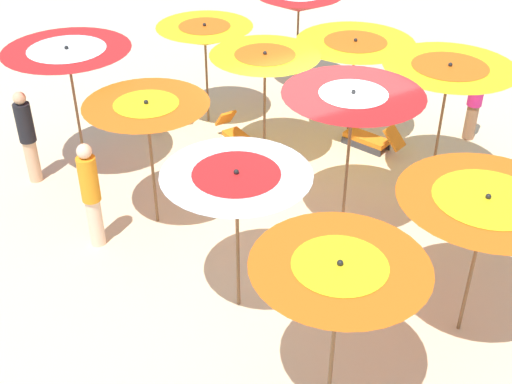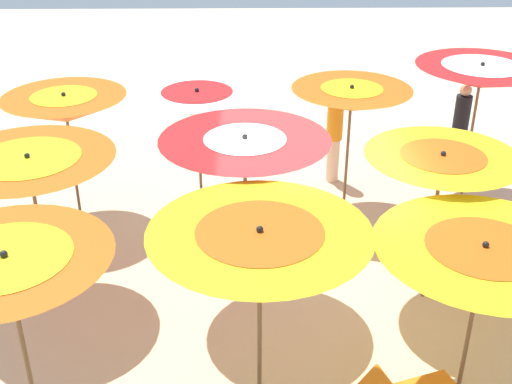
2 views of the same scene
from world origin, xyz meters
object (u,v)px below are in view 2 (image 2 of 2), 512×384
beach_umbrella_3 (483,260)px  beach_umbrella_10 (30,171)px  beach_umbrella_7 (245,153)px  beachgoer_0 (460,127)px  beach_umbrella_5 (351,99)px  beach_umbrella_6 (260,250)px  beach_umbrella_2 (481,76)px  beach_umbrella_9 (8,275)px  beachgoer_1 (334,133)px  beach_umbrella_8 (197,103)px  lounger_4 (479,277)px  beach_umbrella_4 (441,170)px  beach_umbrella_11 (65,109)px  beach_ball (46,220)px

beach_umbrella_3 → beach_umbrella_10: bearing=-111.3°
beach_umbrella_7 → beachgoer_0: bearing=134.5°
beach_umbrella_5 → beach_umbrella_6: bearing=-18.6°
beach_umbrella_5 → beach_umbrella_7: bearing=-33.6°
beach_umbrella_2 → beach_umbrella_9: 8.43m
beach_umbrella_2 → beachgoer_1: 2.73m
beach_umbrella_3 → beach_umbrella_8: 5.46m
beach_umbrella_6 → beach_umbrella_8: (-4.57, -0.91, -0.14)m
beach_umbrella_5 → lounger_4: 3.46m
lounger_4 → beach_umbrella_2: bearing=-104.2°
beach_umbrella_5 → beachgoer_0: (-1.42, 2.37, -1.07)m
beach_umbrella_10 → beachgoer_0: size_ratio=1.25×
beach_umbrella_3 → beach_umbrella_10: size_ratio=1.02×
beach_umbrella_4 → beachgoer_0: bearing=158.6°
beach_umbrella_9 → beach_umbrella_3: bearing=98.7°
beachgoer_0 → beach_umbrella_6: bearing=139.5°
beach_umbrella_6 → beach_umbrella_3: bearing=93.7°
beach_umbrella_4 → lounger_4: 1.97m
beach_umbrella_4 → beachgoer_0: 4.46m
beach_umbrella_5 → beach_umbrella_8: beach_umbrella_8 is taller
beach_umbrella_9 → beach_umbrella_10: 2.82m
beachgoer_1 → beach_umbrella_11: bearing=106.7°
beach_umbrella_8 → beachgoer_1: beach_umbrella_8 is taller
beach_umbrella_4 → lounger_4: bearing=99.9°
beach_umbrella_5 → beach_umbrella_10: size_ratio=1.01×
beach_umbrella_2 → beach_umbrella_9: size_ratio=0.98×
beach_umbrella_7 → beach_ball: (-2.04, -3.36, -2.13)m
beach_umbrella_8 → lounger_4: bearing=60.8°
beach_umbrella_3 → beach_ball: (-4.01, -5.80, -1.80)m
beachgoer_1 → lounger_4: bearing=-154.2°
beach_umbrella_9 → beach_umbrella_11: size_ratio=1.13×
beach_umbrella_8 → beach_umbrella_10: beach_umbrella_8 is taller
beach_umbrella_5 → beach_umbrella_6: beach_umbrella_6 is taller
beach_umbrella_4 → beach_umbrella_5: beach_umbrella_5 is taller
beach_umbrella_5 → beach_ball: 5.47m
beach_umbrella_7 → beach_ball: beach_umbrella_7 is taller
beach_umbrella_11 → beach_umbrella_4: bearing=66.3°
beach_umbrella_3 → beach_ball: 7.28m
beach_umbrella_4 → beachgoer_1: bearing=-166.8°
beach_umbrella_2 → beachgoer_0: size_ratio=1.39×
beach_umbrella_2 → beach_umbrella_5: size_ratio=1.10×
beach_umbrella_6 → beachgoer_1: 6.13m
beach_umbrella_4 → beach_umbrella_7: size_ratio=0.90×
beach_umbrella_4 → beach_umbrella_11: beach_umbrella_4 is taller
beach_umbrella_9 → beachgoer_1: size_ratio=1.37×
beach_umbrella_2 → lounger_4: bearing=-12.4°
beach_umbrella_5 → beach_umbrella_7: (2.62, -1.74, 0.24)m
beach_umbrella_3 → beach_umbrella_5: (-4.59, -0.70, 0.10)m
beach_umbrella_7 → beach_umbrella_10: (-0.06, -2.77, -0.26)m
beach_umbrella_8 → beach_umbrella_11: bearing=-88.1°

